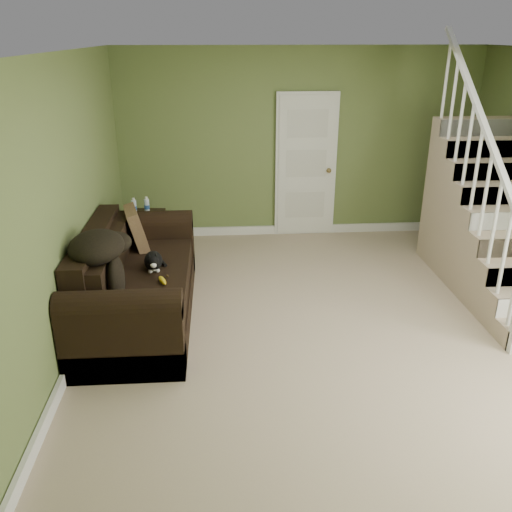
{
  "coord_description": "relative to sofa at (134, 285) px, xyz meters",
  "views": [
    {
      "loc": [
        -1.12,
        -4.75,
        2.75
      ],
      "look_at": [
        -0.79,
        0.06,
        0.75
      ],
      "focal_mm": 38.0,
      "sensor_mm": 36.0,
      "label": 1
    }
  ],
  "objects": [
    {
      "name": "floor",
      "position": [
        2.02,
        -0.32,
        -0.36
      ],
      "size": [
        5.0,
        5.5,
        0.01
      ],
      "primitive_type": "cube",
      "color": "tan",
      "rests_on": "ground"
    },
    {
      "name": "ceiling",
      "position": [
        2.02,
        -0.32,
        2.24
      ],
      "size": [
        5.0,
        5.5,
        0.01
      ],
      "primitive_type": "cube",
      "color": "white",
      "rests_on": "wall_back"
    },
    {
      "name": "wall_back",
      "position": [
        2.02,
        2.43,
        0.94
      ],
      "size": [
        5.0,
        0.04,
        2.6
      ],
      "primitive_type": "cube",
      "color": "olive",
      "rests_on": "floor"
    },
    {
      "name": "wall_front",
      "position": [
        2.02,
        -3.07,
        0.94
      ],
      "size": [
        5.0,
        0.04,
        2.6
      ],
      "primitive_type": "cube",
      "color": "olive",
      "rests_on": "floor"
    },
    {
      "name": "wall_left",
      "position": [
        -0.48,
        -0.32,
        0.94
      ],
      "size": [
        0.04,
        5.5,
        2.6
      ],
      "primitive_type": "cube",
      "color": "olive",
      "rests_on": "floor"
    },
    {
      "name": "baseboard_back",
      "position": [
        2.02,
        2.4,
        -0.3
      ],
      "size": [
        5.0,
        0.04,
        0.12
      ],
      "primitive_type": "cube",
      "color": "white",
      "rests_on": "floor"
    },
    {
      "name": "baseboard_left",
      "position": [
        -0.45,
        -0.32,
        -0.3
      ],
      "size": [
        0.04,
        5.5,
        0.12
      ],
      "primitive_type": "cube",
      "color": "white",
      "rests_on": "floor"
    },
    {
      "name": "door",
      "position": [
        2.12,
        2.39,
        0.65
      ],
      "size": [
        0.86,
        0.12,
        2.02
      ],
      "color": "white",
      "rests_on": "floor"
    },
    {
      "name": "staircase",
      "position": [
        4.02,
        0.65,
        0.28
      ],
      "size": [
        1.0,
        2.51,
        2.82
      ],
      "color": "tan",
      "rests_on": "floor"
    },
    {
      "name": "sofa",
      "position": [
        0.0,
        0.0,
        0.0
      ],
      "size": [
        1.03,
        2.39,
        0.94
      ],
      "color": "black",
      "rests_on": "floor"
    },
    {
      "name": "side_table",
      "position": [
        -0.09,
        1.57,
        -0.05
      ],
      "size": [
        0.56,
        0.56,
        0.84
      ],
      "rotation": [
        0.0,
        0.0,
        -0.09
      ],
      "color": "black",
      "rests_on": "floor"
    },
    {
      "name": "cat",
      "position": [
        0.21,
        0.04,
        0.24
      ],
      "size": [
        0.26,
        0.49,
        0.24
      ],
      "rotation": [
        0.0,
        0.0,
        0.12
      ],
      "color": "black",
      "rests_on": "sofa"
    },
    {
      "name": "banana",
      "position": [
        0.33,
        -0.29,
        0.18
      ],
      "size": [
        0.12,
        0.2,
        0.05
      ],
      "primitive_type": "ellipsoid",
      "rotation": [
        0.0,
        0.0,
        0.38
      ],
      "color": "yellow",
      "rests_on": "sofa"
    },
    {
      "name": "throw_pillow",
      "position": [
        -0.03,
        0.7,
        0.36
      ],
      "size": [
        0.34,
        0.52,
        0.5
      ],
      "primitive_type": "cube",
      "rotation": [
        0.0,
        -0.24,
        0.23
      ],
      "color": "#4B351E",
      "rests_on": "sofa"
    },
    {
      "name": "throw_blanket",
      "position": [
        -0.21,
        -0.48,
        0.62
      ],
      "size": [
        0.48,
        0.64,
        0.26
      ],
      "primitive_type": "ellipsoid",
      "rotation": [
        0.0,
        0.0,
        0.0
      ],
      "color": "black",
      "rests_on": "sofa"
    }
  ]
}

